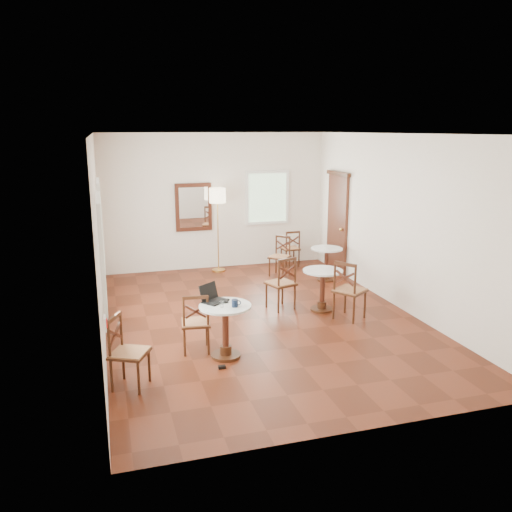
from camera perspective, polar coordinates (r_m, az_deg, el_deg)
The scene contains 17 objects.
ground at distance 8.80m, azimuth 0.55°, elevation -6.78°, with size 7.00×7.00×0.00m, color #551F0E.
room_shell at distance 8.58m, azimuth -0.34°, elevation 5.72°, with size 5.02×7.02×3.01m.
cafe_table_near at distance 7.23m, azimuth -3.34°, elevation -7.49°, with size 0.71×0.71×0.75m.
cafe_table_mid at distance 9.11m, azimuth 7.22°, elevation -3.19°, with size 0.69×0.69×0.73m.
cafe_table_back at distance 10.94m, azimuth 7.65°, elevation -0.48°, with size 0.65×0.65×0.69m.
chair_near_a at distance 7.45m, azimuth -6.57°, elevation -7.19°, with size 0.45×0.45×0.87m.
chair_near_b at distance 6.62m, azimuth -13.76°, elevation -10.10°, with size 0.56×0.56×0.91m.
chair_mid_a at distance 9.13m, azimuth 2.79°, elevation -2.94°, with size 0.55×0.55×0.94m.
chair_mid_b at distance 8.77m, azimuth 10.08°, elevation -3.67°, with size 0.64×0.64×0.99m.
chair_back_a at distance 12.03m, azimuth 3.77°, elevation 0.85°, with size 0.39×0.39×0.83m.
chair_back_b at distance 11.22m, azimuth 2.63°, elevation -0.03°, with size 0.55×0.55×0.85m.
floor_lamp at distance 11.39m, azimuth -4.21°, elevation 5.96°, with size 0.36×0.36×1.84m.
laptop at distance 7.28m, azimuth -4.75°, elevation -4.47°, with size 0.43×0.42×0.24m.
mouse at distance 7.21m, azimuth -3.30°, elevation -5.01°, with size 0.08×0.05×0.03m, color black.
navy_mug at distance 7.04m, azimuth -2.28°, elevation -5.14°, with size 0.13×0.09×0.10m.
water_glass at distance 7.04m, azimuth -3.75°, elevation -5.24°, with size 0.05×0.05×0.09m, color white.
power_adapter at distance 7.08m, azimuth -3.72°, elevation -11.94°, with size 0.10×0.06×0.04m, color black.
Camera 1 is at (-2.41, -7.89, 3.07)m, focal length 36.84 mm.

